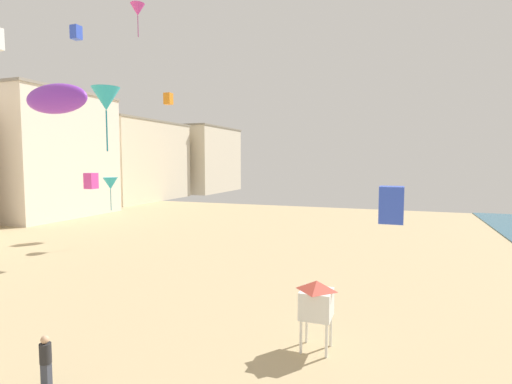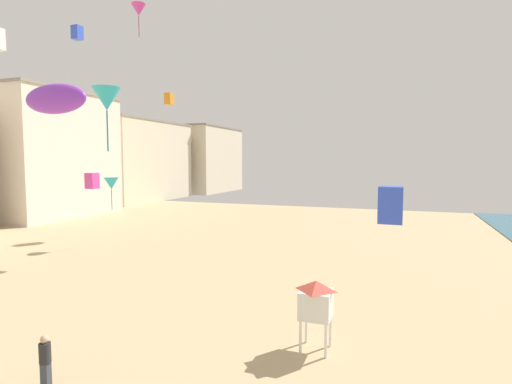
# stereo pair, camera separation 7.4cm
# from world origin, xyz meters

# --- Properties ---
(boardwalk_hotel_mid) EXTENTS (15.99, 15.05, 15.04)m
(boardwalk_hotel_mid) POSITION_xyz_m (-30.11, 39.51, 7.53)
(boardwalk_hotel_mid) COLOR silver
(boardwalk_hotel_mid) RESTS_ON ground
(boardwalk_hotel_far) EXTENTS (11.62, 20.10, 13.52)m
(boardwalk_hotel_far) POSITION_xyz_m (-30.11, 59.80, 6.77)
(boardwalk_hotel_far) COLOR beige
(boardwalk_hotel_far) RESTS_ON ground
(boardwalk_hotel_distant) EXTENTS (16.11, 18.80, 14.01)m
(boardwalk_hotel_distant) POSITION_xyz_m (-30.11, 80.75, 7.01)
(boardwalk_hotel_distant) COLOR beige
(boardwalk_hotel_distant) RESTS_ON ground
(kite_flyer) EXTENTS (0.34, 0.34, 1.64)m
(kite_flyer) POSITION_xyz_m (3.68, 11.09, 0.92)
(kite_flyer) COLOR #383D4C
(kite_flyer) RESTS_ON ground
(lifeguard_stand) EXTENTS (1.10, 1.10, 2.55)m
(lifeguard_stand) POSITION_xyz_m (10.76, 16.30, 1.84)
(lifeguard_stand) COLOR white
(lifeguard_stand) RESTS_ON ground
(kite_blue_box) EXTENTS (0.72, 0.72, 1.13)m
(kite_blue_box) POSITION_xyz_m (-12.55, 29.66, 17.58)
(kite_blue_box) COLOR blue
(kite_cyan_delta) EXTENTS (1.70, 1.70, 3.87)m
(kite_cyan_delta) POSITION_xyz_m (-3.46, 22.39, 10.55)
(kite_cyan_delta) COLOR #2DB7CC
(kite_orange_box) EXTENTS (0.53, 0.53, 0.84)m
(kite_orange_box) POSITION_xyz_m (-2.80, 28.27, 11.37)
(kite_orange_box) COLOR orange
(kite_blue_box_2) EXTENTS (0.65, 0.65, 1.02)m
(kite_blue_box_2) POSITION_xyz_m (13.26, 14.15, 5.60)
(kite_blue_box_2) COLOR blue
(kite_cyan_delta_2) EXTENTS (1.17, 1.17, 2.65)m
(kite_cyan_delta_2) POSITION_xyz_m (-8.22, 28.21, 5.00)
(kite_cyan_delta_2) COLOR #2DB7CC
(kite_purple_parafoil) EXTENTS (1.97, 0.55, 0.77)m
(kite_purple_parafoil) POSITION_xyz_m (5.09, 10.51, 8.41)
(kite_purple_parafoil) COLOR purple
(kite_magenta_delta) EXTENTS (1.18, 1.18, 2.67)m
(kite_magenta_delta) POSITION_xyz_m (-7.27, 30.95, 19.22)
(kite_magenta_delta) COLOR #DB3D9E
(kite_magenta_box) EXTENTS (0.88, 0.88, 1.38)m
(kite_magenta_box) POSITION_xyz_m (-11.91, 30.12, 5.05)
(kite_magenta_box) COLOR #DB3D9E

